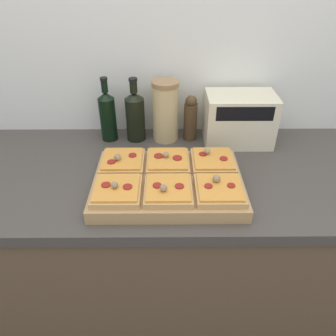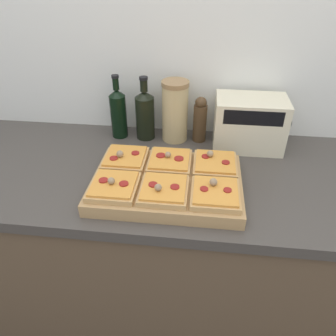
# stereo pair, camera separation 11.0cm
# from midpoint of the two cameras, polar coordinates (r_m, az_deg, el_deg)

# --- Properties ---
(wall_back) EXTENTS (6.00, 0.06, 2.50)m
(wall_back) POSITION_cam_midpoint_polar(r_m,az_deg,el_deg) (1.39, 0.59, 19.99)
(wall_back) COLOR silver
(wall_back) RESTS_ON ground_plane
(kitchen_counter) EXTENTS (2.63, 0.67, 0.91)m
(kitchen_counter) POSITION_cam_midpoint_polar(r_m,az_deg,el_deg) (1.51, 0.62, -14.70)
(kitchen_counter) COLOR brown
(kitchen_counter) RESTS_ON ground_plane
(cutting_board) EXTENTS (0.49, 0.35, 0.04)m
(cutting_board) POSITION_cam_midpoint_polar(r_m,az_deg,el_deg) (1.10, -2.85, -2.80)
(cutting_board) COLOR tan
(cutting_board) RESTS_ON kitchen_counter
(pizza_slice_back_left) EXTENTS (0.15, 0.15, 0.05)m
(pizza_slice_back_left) POSITION_cam_midpoint_polar(r_m,az_deg,el_deg) (1.16, -10.60, 1.08)
(pizza_slice_back_left) COLOR tan
(pizza_slice_back_left) RESTS_ON cutting_board
(pizza_slice_back_center) EXTENTS (0.15, 0.15, 0.05)m
(pizza_slice_back_center) POSITION_cam_midpoint_polar(r_m,az_deg,el_deg) (1.15, -2.77, 1.13)
(pizza_slice_back_center) COLOR tan
(pizza_slice_back_center) RESTS_ON cutting_board
(pizza_slice_back_right) EXTENTS (0.15, 0.15, 0.05)m
(pizza_slice_back_right) POSITION_cam_midpoint_polar(r_m,az_deg,el_deg) (1.15, 5.13, 1.17)
(pizza_slice_back_right) COLOR tan
(pizza_slice_back_right) RESTS_ON cutting_board
(pizza_slice_front_left) EXTENTS (0.15, 0.15, 0.05)m
(pizza_slice_front_left) POSITION_cam_midpoint_polar(r_m,az_deg,el_deg) (1.03, -11.91, -3.92)
(pizza_slice_front_left) COLOR tan
(pizza_slice_front_left) RESTS_ON cutting_board
(pizza_slice_front_center) EXTENTS (0.15, 0.15, 0.05)m
(pizza_slice_front_center) POSITION_cam_midpoint_polar(r_m,az_deg,el_deg) (1.01, -3.08, -3.97)
(pizza_slice_front_center) COLOR tan
(pizza_slice_front_center) RESTS_ON cutting_board
(pizza_slice_front_right) EXTENTS (0.15, 0.15, 0.05)m
(pizza_slice_front_right) POSITION_cam_midpoint_polar(r_m,az_deg,el_deg) (1.02, 5.88, -3.88)
(pizza_slice_front_right) COLOR tan
(pizza_slice_front_right) RESTS_ON cutting_board
(olive_oil_bottle) EXTENTS (0.07, 0.07, 0.27)m
(olive_oil_bottle) POSITION_cam_midpoint_polar(r_m,az_deg,el_deg) (1.39, -12.74, 8.91)
(olive_oil_bottle) COLOR black
(olive_oil_bottle) RESTS_ON kitchen_counter
(wine_bottle) EXTENTS (0.08, 0.08, 0.26)m
(wine_bottle) POSITION_cam_midpoint_polar(r_m,az_deg,el_deg) (1.37, -8.07, 9.02)
(wine_bottle) COLOR black
(wine_bottle) RESTS_ON kitchen_counter
(grain_jar_tall) EXTENTS (0.11, 0.11, 0.25)m
(grain_jar_tall) POSITION_cam_midpoint_polar(r_m,az_deg,el_deg) (1.35, -2.81, 9.81)
(grain_jar_tall) COLOR tan
(grain_jar_tall) RESTS_ON kitchen_counter
(pepper_mill) EXTENTS (0.05, 0.05, 0.19)m
(pepper_mill) POSITION_cam_midpoint_polar(r_m,az_deg,el_deg) (1.36, 1.61, 8.59)
(pepper_mill) COLOR #47331E
(pepper_mill) RESTS_ON kitchen_counter
(toaster_oven) EXTENTS (0.30, 0.17, 0.21)m
(toaster_oven) POSITION_cam_midpoint_polar(r_m,az_deg,el_deg) (1.36, 10.00, 8.35)
(toaster_oven) COLOR beige
(toaster_oven) RESTS_ON kitchen_counter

